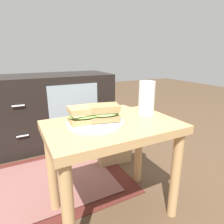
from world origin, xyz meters
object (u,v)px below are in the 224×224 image
sandwich_back (104,112)px  paper_bag (113,135)px  tv_cabinet (53,109)px  sandwich_front (85,114)px  plate (95,122)px  beer_glass (147,99)px

sandwich_back → paper_bag: (0.25, 0.40, -0.31)m
tv_cabinet → sandwich_front: (-0.03, -0.91, 0.21)m
tv_cabinet → plate: tv_cabinet is taller
sandwich_front → beer_glass: (0.31, -0.00, 0.03)m
sandwich_front → tv_cabinet: bearing=88.2°
plate → sandwich_front: 0.06m
tv_cabinet → sandwich_back: 0.95m
paper_bag → beer_glass: bearing=-92.5°
beer_glass → paper_bag: (0.02, 0.38, -0.34)m
sandwich_front → paper_bag: bearing=49.4°
sandwich_front → beer_glass: 0.31m
sandwich_back → beer_glass: bearing=4.8°
plate → paper_bag: bearing=53.7°
plate → paper_bag: 0.55m
sandwich_front → paper_bag: (0.32, 0.38, -0.31)m
plate → sandwich_front: (-0.04, 0.01, 0.04)m
tv_cabinet → paper_bag: size_ratio=2.40×
plate → sandwich_back: 0.06m
plate → beer_glass: beer_glass is taller
beer_glass → sandwich_back: bearing=-175.2°
sandwich_back → paper_bag: size_ratio=0.37×
sandwich_front → beer_glass: beer_glass is taller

